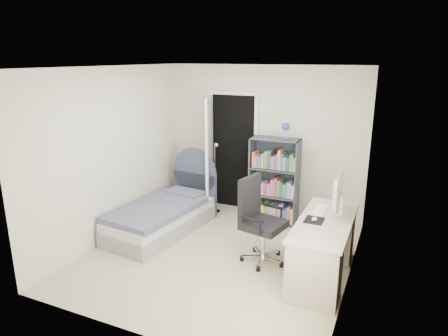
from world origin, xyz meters
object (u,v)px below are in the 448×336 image
at_px(floor_lamp, 216,185).
at_px(bookcase, 275,185).
at_px(nightstand, 192,184).
at_px(bed, 164,214).
at_px(office_chair, 258,216).
at_px(desk, 324,246).

bearing_deg(floor_lamp, bookcase, 3.35).
bearing_deg(bookcase, nightstand, 178.02).
relative_size(bed, office_chair, 1.72).
bearing_deg(nightstand, bed, -84.45).
height_order(bed, bookcase, bookcase).
bearing_deg(office_chair, bed, 170.04).
relative_size(floor_lamp, bookcase, 0.76).
height_order(bed, floor_lamp, floor_lamp).
xyz_separation_m(bed, floor_lamp, (0.42, 0.98, 0.25)).
bearing_deg(office_chair, bookcase, 97.80).
bearing_deg(nightstand, bookcase, -1.98).
xyz_separation_m(bookcase, desk, (1.06, -1.41, -0.22)).
height_order(bookcase, office_chair, bookcase).
xyz_separation_m(bed, nightstand, (-0.11, 1.10, 0.15)).
bearing_deg(nightstand, desk, -29.27).
distance_m(bed, floor_lamp, 1.10).
distance_m(floor_lamp, office_chair, 1.76).
relative_size(bed, nightstand, 3.12).
relative_size(floor_lamp, desk, 0.81).
height_order(floor_lamp, office_chair, floor_lamp).
xyz_separation_m(bed, office_chair, (1.63, -0.29, 0.36)).
bearing_deg(bookcase, bed, -144.24).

